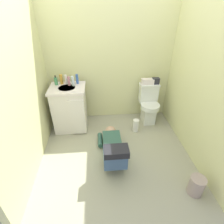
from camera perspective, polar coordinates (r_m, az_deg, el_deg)
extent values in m
cube|color=#9D9B81|center=(2.90, 1.11, -13.00)|extent=(2.77, 3.17, 0.04)
cube|color=beige|center=(3.28, -0.83, 17.36)|extent=(2.43, 0.08, 2.40)
cube|color=beige|center=(2.39, -28.08, 7.86)|extent=(0.08, 2.17, 2.40)
cube|color=beige|center=(2.61, 28.38, 9.65)|extent=(0.08, 2.17, 2.40)
cube|color=silver|center=(3.50, 11.66, -0.39)|extent=(0.22, 0.30, 0.38)
cylinder|color=silver|center=(3.36, 12.28, 1.80)|extent=(0.35, 0.35, 0.08)
cube|color=silver|center=(3.44, 11.75, 5.84)|extent=(0.34, 0.17, 0.34)
cube|color=silver|center=(3.36, 12.09, 8.67)|extent=(0.36, 0.19, 0.03)
cube|color=silver|center=(3.27, -13.43, 0.94)|extent=(0.56, 0.48, 0.78)
cube|color=silver|center=(3.08, -14.38, 7.48)|extent=(0.60, 0.52, 0.04)
cylinder|color=silver|center=(3.06, -14.41, 7.24)|extent=(0.28, 0.28, 0.05)
cube|color=silver|center=(3.04, -11.12, -1.72)|extent=(0.26, 0.03, 0.66)
cylinder|color=silver|center=(3.18, -14.23, 9.67)|extent=(0.02, 0.02, 0.10)
cube|color=#33594C|center=(2.88, 0.08, -10.53)|extent=(0.29, 0.52, 0.17)
sphere|color=tan|center=(3.12, -0.47, -6.31)|extent=(0.19, 0.19, 0.19)
cube|color=#425F83|center=(2.55, 0.83, -14.41)|extent=(0.31, 0.28, 0.20)
cube|color=#425F83|center=(2.37, 1.21, -14.86)|extent=(0.31, 0.12, 0.32)
cube|color=black|center=(2.21, 1.39, -12.61)|extent=(0.31, 0.19, 0.09)
cylinder|color=#33594C|center=(3.00, -3.86, -9.02)|extent=(0.08, 0.30, 0.08)
cube|color=silver|center=(3.33, 11.47, 9.69)|extent=(0.22, 0.11, 0.10)
cube|color=#26262D|center=(3.37, 13.97, 9.76)|extent=(0.12, 0.09, 0.11)
cylinder|color=#438C59|center=(3.19, -17.71, 9.50)|extent=(0.06, 0.06, 0.13)
cylinder|color=black|center=(3.17, -17.96, 10.89)|extent=(0.02, 0.02, 0.04)
cylinder|color=#BF8D31|center=(3.19, -16.13, 10.15)|extent=(0.05, 0.05, 0.17)
cylinder|color=white|center=(3.19, -14.75, 10.21)|extent=(0.04, 0.04, 0.16)
cylinder|color=pink|center=(3.11, -13.79, 9.73)|extent=(0.04, 0.04, 0.15)
cylinder|color=silver|center=(3.07, -12.60, 9.80)|extent=(0.05, 0.05, 0.17)
cylinder|color=#3961B3|center=(3.14, -11.23, 10.43)|extent=(0.04, 0.04, 0.17)
cylinder|color=#A18C85|center=(2.55, 25.69, -20.68)|extent=(0.19, 0.19, 0.25)
cylinder|color=white|center=(3.25, 7.70, -4.35)|extent=(0.11, 0.11, 0.24)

